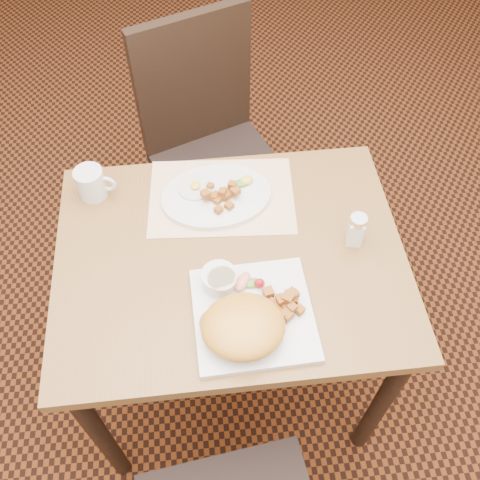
% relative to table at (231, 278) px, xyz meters
% --- Properties ---
extents(ground, '(8.00, 8.00, 0.00)m').
position_rel_table_xyz_m(ground, '(0.00, 0.00, -0.64)').
color(ground, black).
rests_on(ground, ground).
extents(table, '(0.90, 0.70, 0.75)m').
position_rel_table_xyz_m(table, '(0.00, 0.00, 0.00)').
color(table, brown).
rests_on(table, ground).
extents(chair_far, '(0.55, 0.55, 0.97)m').
position_rel_table_xyz_m(chair_far, '(-0.01, 0.65, -0.10)').
color(chair_far, black).
rests_on(chair_far, ground).
extents(placemat, '(0.42, 0.31, 0.00)m').
position_rel_table_xyz_m(placemat, '(-0.00, 0.20, 0.11)').
color(placemat, white).
rests_on(placemat, table).
extents(plate_square, '(0.29, 0.29, 0.02)m').
position_rel_table_xyz_m(plate_square, '(0.04, -0.18, 0.12)').
color(plate_square, silver).
rests_on(plate_square, table).
extents(plate_oval, '(0.32, 0.25, 0.02)m').
position_rel_table_xyz_m(plate_oval, '(-0.02, 0.19, 0.12)').
color(plate_oval, silver).
rests_on(plate_oval, placemat).
extents(hollandaise_mound, '(0.19, 0.17, 0.07)m').
position_rel_table_xyz_m(hollandaise_mound, '(0.00, -0.23, 0.16)').
color(hollandaise_mound, orange).
rests_on(hollandaise_mound, plate_square).
extents(ramekin, '(0.08, 0.09, 0.05)m').
position_rel_table_xyz_m(ramekin, '(-0.04, -0.09, 0.15)').
color(ramekin, silver).
rests_on(ramekin, plate_square).
extents(garnish_sq, '(0.08, 0.07, 0.03)m').
position_rel_table_xyz_m(garnish_sq, '(0.03, -0.10, 0.14)').
color(garnish_sq, '#387223').
rests_on(garnish_sq, plate_square).
extents(fried_egg, '(0.10, 0.10, 0.02)m').
position_rel_table_xyz_m(fried_egg, '(-0.08, 0.22, 0.13)').
color(fried_egg, white).
rests_on(fried_egg, plate_oval).
extents(garnish_ov, '(0.06, 0.04, 0.02)m').
position_rel_table_xyz_m(garnish_ov, '(0.06, 0.22, 0.14)').
color(garnish_ov, '#387223').
rests_on(garnish_ov, plate_oval).
extents(salt_shaker, '(0.05, 0.05, 0.10)m').
position_rel_table_xyz_m(salt_shaker, '(0.32, 0.01, 0.16)').
color(salt_shaker, white).
rests_on(salt_shaker, table).
extents(coffee_mug, '(0.11, 0.08, 0.09)m').
position_rel_table_xyz_m(coffee_mug, '(-0.36, 0.25, 0.15)').
color(coffee_mug, silver).
rests_on(coffee_mug, table).
extents(home_fries_sq, '(0.09, 0.10, 0.04)m').
position_rel_table_xyz_m(home_fries_sq, '(0.11, -0.17, 0.14)').
color(home_fries_sq, '#AC601B').
rests_on(home_fries_sq, plate_square).
extents(home_fries_ov, '(0.11, 0.11, 0.04)m').
position_rel_table_xyz_m(home_fries_ov, '(-0.01, 0.18, 0.14)').
color(home_fries_ov, '#AC601B').
rests_on(home_fries_ov, plate_oval).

